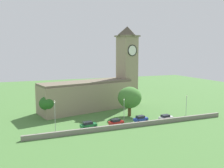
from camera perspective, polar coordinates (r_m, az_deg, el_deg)
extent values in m
plane|color=#477538|center=(85.04, -0.50, -6.33)|extent=(200.00, 200.00, 0.00)
cube|color=gray|center=(86.38, -5.98, -2.93)|extent=(34.47, 17.54, 9.50)
cube|color=#675C4A|center=(85.59, -6.03, 0.43)|extent=(34.28, 16.74, 0.70)
cube|color=gray|center=(95.18, 3.53, 3.14)|extent=(7.46, 7.46, 26.13)
cube|color=#736753|center=(95.05, 3.60, 11.16)|extent=(8.66, 8.66, 0.50)
pyramid|color=brown|center=(95.19, 3.61, 12.34)|extent=(7.84, 7.84, 3.41)
cylinder|color=white|center=(92.41, 4.80, 7.85)|extent=(3.89, 1.03, 3.97)
torus|color=black|center=(92.41, 4.80, 7.85)|extent=(4.30, 1.34, 4.33)
cylinder|color=white|center=(96.86, 5.06, 7.84)|extent=(1.03, 3.89, 3.97)
torus|color=black|center=(96.86, 5.06, 7.84)|extent=(1.34, 4.30, 4.33)
cube|color=gray|center=(67.89, 5.41, -9.48)|extent=(58.94, 0.70, 1.24)
cube|color=#1E6B38|center=(66.93, -5.54, -9.64)|extent=(4.64, 2.21, 0.80)
cube|color=#1E232B|center=(66.64, -5.72, -9.07)|extent=(2.66, 1.80, 0.64)
cylinder|color=black|center=(68.38, -4.61, -9.60)|extent=(0.67, 0.38, 0.64)
cylinder|color=black|center=(66.84, -4.02, -10.01)|extent=(0.67, 0.38, 0.64)
cylinder|color=black|center=(67.31, -7.04, -9.92)|extent=(0.67, 0.38, 0.64)
cylinder|color=black|center=(65.75, -6.49, -10.34)|extent=(0.67, 0.38, 0.64)
cube|color=red|center=(69.10, 0.98, -9.04)|extent=(4.38, 2.48, 0.80)
cube|color=#1E232B|center=(68.79, 0.83, -8.49)|extent=(2.55, 1.97, 0.64)
cylinder|color=black|center=(70.68, 1.57, -9.00)|extent=(0.69, 0.43, 0.64)
cylinder|color=black|center=(69.19, 2.39, -9.37)|extent=(0.69, 0.43, 0.64)
cylinder|color=black|center=(69.29, -0.44, -9.34)|extent=(0.69, 0.43, 0.64)
cylinder|color=black|center=(67.76, 0.36, -9.74)|extent=(0.69, 0.43, 0.64)
cube|color=#233D9E|center=(72.50, 6.78, -8.24)|extent=(4.38, 2.19, 0.87)
cube|color=#1E232B|center=(72.18, 6.65, -7.67)|extent=(2.52, 1.77, 0.69)
cylinder|color=black|center=(74.09, 7.31, -8.25)|extent=(0.72, 0.39, 0.69)
cylinder|color=black|center=(72.77, 8.10, -8.56)|extent=(0.72, 0.39, 0.69)
cylinder|color=black|center=(72.52, 5.45, -8.57)|extent=(0.72, 0.39, 0.69)
cylinder|color=black|center=(71.17, 6.22, -8.90)|extent=(0.72, 0.39, 0.69)
cube|color=silver|center=(75.33, 12.54, -7.80)|extent=(4.62, 2.31, 0.81)
cube|color=#1E232B|center=(75.00, 12.42, -7.30)|extent=(2.66, 1.86, 0.64)
cylinder|color=black|center=(77.04, 12.95, -7.78)|extent=(0.68, 0.40, 0.65)
cylinder|color=black|center=(75.77, 13.84, -8.07)|extent=(0.68, 0.40, 0.65)
cylinder|color=black|center=(75.14, 11.20, -8.13)|extent=(0.68, 0.40, 0.65)
cylinder|color=black|center=(73.84, 12.09, -8.44)|extent=(0.68, 0.40, 0.65)
cylinder|color=#9EA0A5|center=(65.05, -13.23, -7.57)|extent=(0.14, 0.14, 7.45)
sphere|color=#F4EFCC|center=(64.14, -13.33, -4.17)|extent=(0.44, 0.44, 0.44)
cylinder|color=#9EA0A5|center=(70.32, 2.84, -6.55)|extent=(0.14, 0.14, 6.65)
sphere|color=#F4EFCC|center=(69.53, 2.86, -3.72)|extent=(0.44, 0.44, 0.44)
cylinder|color=#9EA0A5|center=(82.81, 17.04, -4.92)|extent=(0.14, 0.14, 6.03)
sphere|color=#F4EFCC|center=(82.18, 17.13, -2.71)|extent=(0.44, 0.44, 0.44)
cylinder|color=brown|center=(78.47, 4.13, -6.35)|extent=(1.06, 1.06, 3.20)
ellipsoid|color=#427A33|center=(77.51, 4.16, -3.17)|extent=(7.57, 7.57, 6.81)
cylinder|color=brown|center=(77.60, -14.99, -6.77)|extent=(0.65, 0.65, 3.16)
ellipsoid|color=#286023|center=(76.85, -15.08, -4.38)|extent=(4.64, 4.64, 4.17)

